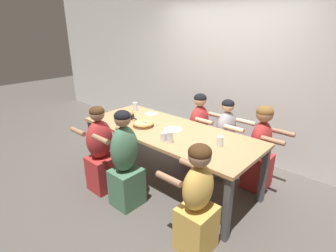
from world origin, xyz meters
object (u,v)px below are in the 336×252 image
at_px(drinking_glass_d, 220,142).
at_px(diner_near_center, 125,164).
at_px(drinking_glass_b, 170,138).
at_px(drinking_glass_e, 164,137).
at_px(diner_far_center, 199,133).
at_px(diner_near_midleft, 101,153).
at_px(diner_near_right, 197,203).
at_px(empty_plate_b, 151,114).
at_px(skillet_bowl, 126,114).
at_px(drinking_glass_f, 135,107).
at_px(drinking_glass_a, 205,154).
at_px(diner_far_midright, 225,142).
at_px(empty_plate_a, 173,129).
at_px(diner_far_right, 260,151).
at_px(pizza_board_main, 143,124).
at_px(drinking_glass_c, 118,124).

bearing_deg(drinking_glass_d, diner_near_center, -138.09).
distance_m(drinking_glass_b, drinking_glass_d, 0.58).
bearing_deg(drinking_glass_d, drinking_glass_e, -150.57).
bearing_deg(diner_far_center, diner_near_center, -1.49).
xyz_separation_m(diner_near_midleft, diner_near_right, (1.54, 0.00, -0.00)).
bearing_deg(drinking_glass_e, empty_plate_b, 143.93).
distance_m(skillet_bowl, diner_near_center, 1.03).
height_order(diner_near_midleft, diner_near_center, diner_near_center).
bearing_deg(drinking_glass_f, diner_near_center, -46.80).
distance_m(drinking_glass_d, drinking_glass_f, 1.75).
height_order(drinking_glass_f, diner_near_center, diner_near_center).
xyz_separation_m(drinking_glass_a, diner_far_midright, (-0.36, 1.07, -0.32)).
relative_size(empty_plate_a, diner_far_midright, 0.21).
height_order(drinking_glass_a, diner_far_right, diner_far_right).
bearing_deg(diner_far_center, skillet_bowl, -45.07).
height_order(empty_plate_a, diner_near_right, diner_near_right).
relative_size(drinking_glass_e, diner_far_midright, 0.09).
relative_size(pizza_board_main, drinking_glass_d, 2.52).
relative_size(drinking_glass_d, diner_near_center, 0.09).
xyz_separation_m(drinking_glass_a, drinking_glass_b, (-0.53, 0.06, 0.01)).
xyz_separation_m(empty_plate_a, diner_far_midright, (0.41, 0.68, -0.28)).
xyz_separation_m(pizza_board_main, drinking_glass_d, (1.11, 0.15, 0.02)).
bearing_deg(diner_near_right, diner_near_midleft, 90.00).
bearing_deg(diner_far_right, drinking_glass_b, -34.49).
bearing_deg(empty_plate_a, drinking_glass_d, -1.36).
relative_size(drinking_glass_b, drinking_glass_c, 0.92).
distance_m(skillet_bowl, drinking_glass_f, 0.37).
relative_size(drinking_glass_a, drinking_glass_c, 0.69).
height_order(skillet_bowl, diner_near_right, diner_near_right).
relative_size(drinking_glass_f, diner_near_right, 0.12).
relative_size(diner_far_center, diner_far_right, 0.99).
height_order(empty_plate_b, diner_near_right, diner_near_right).
distance_m(skillet_bowl, diner_far_center, 1.15).
bearing_deg(diner_far_right, drinking_glass_a, -8.51).
relative_size(empty_plate_b, diner_far_center, 0.16).
distance_m(diner_far_midright, diner_far_right, 0.52).
bearing_deg(drinking_glass_b, drinking_glass_d, 32.84).
bearing_deg(drinking_glass_e, empty_plate_a, 112.96).
relative_size(drinking_glass_e, drinking_glass_f, 0.73).
distance_m(drinking_glass_e, diner_near_right, 0.95).
relative_size(drinking_glass_a, diner_near_midleft, 0.09).
height_order(drinking_glass_b, drinking_glass_f, drinking_glass_f).
xyz_separation_m(drinking_glass_a, drinking_glass_d, (-0.05, 0.37, 0.01)).
height_order(drinking_glass_f, diner_far_center, diner_far_center).
height_order(pizza_board_main, diner_near_center, diner_near_center).
distance_m(drinking_glass_e, diner_far_right, 1.32).
distance_m(drinking_glass_a, diner_far_midright, 1.17).
bearing_deg(diner_near_right, skillet_bowl, 70.22).
bearing_deg(diner_far_midright, empty_plate_a, -31.07).
height_order(skillet_bowl, drinking_glass_f, drinking_glass_f).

